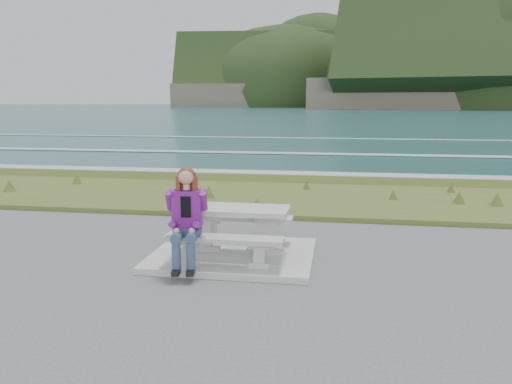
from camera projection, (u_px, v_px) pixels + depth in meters
concrete_slab at (233, 255)px, 8.18m from camera, size 2.60×2.10×0.10m
picnic_table at (233, 217)px, 8.06m from camera, size 1.80×0.75×0.75m
bench_landward at (223, 243)px, 7.43m from camera, size 1.80×0.35×0.45m
bench_seaward at (241, 221)px, 8.79m from camera, size 1.80×0.35×0.45m
grass_verge at (273, 200)px, 13.04m from camera, size 160.00×4.50×0.22m
shore_drop at (285, 182)px, 15.85m from camera, size 160.00×0.80×2.20m
ocean at (313, 167)px, 32.85m from camera, size 1600.00×1600.00×0.09m
seated_woman at (186, 231)px, 7.34m from camera, size 0.52×0.80×1.48m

